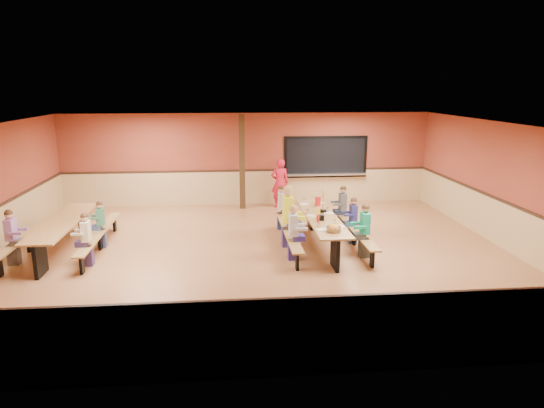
{
  "coord_description": "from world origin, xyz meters",
  "views": [
    {
      "loc": [
        -0.66,
        -10.8,
        3.86
      ],
      "look_at": [
        0.36,
        0.2,
        1.15
      ],
      "focal_mm": 32.0,
      "sensor_mm": 36.0,
      "label": 1
    }
  ],
  "objects": [
    {
      "name": "napkin_dispenser",
      "position": [
        1.54,
        0.14,
        0.8
      ],
      "size": [
        0.1,
        0.14,
        0.13
      ],
      "primitive_type": "cube",
      "color": "black",
      "rests_on": "cafeteria_table_main"
    },
    {
      "name": "cafeteria_table_second",
      "position": [
        -4.58,
        0.65,
        0.53
      ],
      "size": [
        1.91,
        3.7,
        0.74
      ],
      "color": "olive",
      "rests_on": "ground"
    },
    {
      "name": "cafeteria_table_main",
      "position": [
        1.61,
        0.46,
        0.53
      ],
      "size": [
        1.91,
        3.7,
        0.74
      ],
      "color": "olive",
      "rests_on": "ground"
    },
    {
      "name": "seated_adult_yellow",
      "position": [
        0.78,
        0.51,
        0.75
      ],
      "size": [
        0.51,
        0.42,
        1.49
      ],
      "primitive_type": null,
      "color": "yellow",
      "rests_on": "ground"
    },
    {
      "name": "chip_bowl",
      "position": [
        1.63,
        -0.81,
        0.81
      ],
      "size": [
        0.32,
        0.32,
        0.15
      ],
      "primitive_type": null,
      "color": "orange",
      "rests_on": "cafeteria_table_main"
    },
    {
      "name": "seated_child_navy_right",
      "position": [
        2.43,
        0.6,
        0.57
      ],
      "size": [
        0.34,
        0.28,
        1.15
      ],
      "primitive_type": null,
      "color": "navy",
      "rests_on": "ground"
    },
    {
      "name": "seated_child_char_right",
      "position": [
        2.43,
        1.74,
        0.61
      ],
      "size": [
        0.37,
        0.3,
        1.21
      ],
      "primitive_type": null,
      "color": "#484D50",
      "rests_on": "ground"
    },
    {
      "name": "seated_child_purple_sec",
      "position": [
        -5.41,
        -0.19,
        0.61
      ],
      "size": [
        0.38,
        0.31,
        1.23
      ],
      "primitive_type": null,
      "color": "#91619D",
      "rests_on": "ground"
    },
    {
      "name": "place_settings",
      "position": [
        1.61,
        0.46,
        0.8
      ],
      "size": [
        0.65,
        3.3,
        0.11
      ],
      "primitive_type": null,
      "color": "beige",
      "rests_on": "cafeteria_table_main"
    },
    {
      "name": "punch_pitcher",
      "position": [
        1.72,
        1.61,
        0.85
      ],
      "size": [
        0.16,
        0.16,
        0.22
      ],
      "primitive_type": "cylinder",
      "color": "red",
      "rests_on": "cafeteria_table_main"
    },
    {
      "name": "seated_child_teal_right",
      "position": [
        2.43,
        -0.44,
        0.62
      ],
      "size": [
        0.39,
        0.32,
        1.24
      ],
      "primitive_type": null,
      "color": "#179C75",
      "rests_on": "ground"
    },
    {
      "name": "standing_woman",
      "position": [
        1.01,
        4.45,
        0.8
      ],
      "size": [
        0.6,
        0.41,
        1.59
      ],
      "primitive_type": "imported",
      "rotation": [
        0.0,
        0.0,
        3.19
      ],
      "color": "red",
      "rests_on": "ground"
    },
    {
      "name": "condiment_mustard",
      "position": [
        1.54,
        0.49,
        0.82
      ],
      "size": [
        0.06,
        0.06,
        0.17
      ],
      "primitive_type": "cylinder",
      "color": "yellow",
      "rests_on": "cafeteria_table_main"
    },
    {
      "name": "structural_post",
      "position": [
        -0.2,
        4.4,
        1.5
      ],
      "size": [
        0.18,
        0.18,
        3.0
      ],
      "primitive_type": "cube",
      "color": "#2F1F0F",
      "rests_on": "ground"
    },
    {
      "name": "table_paddle",
      "position": [
        1.72,
        0.89,
        0.88
      ],
      "size": [
        0.16,
        0.16,
        0.56
      ],
      "color": "black",
      "rests_on": "cafeteria_table_main"
    },
    {
      "name": "seated_child_green_sec",
      "position": [
        -3.76,
        0.85,
        0.57
      ],
      "size": [
        0.33,
        0.27,
        1.13
      ],
      "primitive_type": null,
      "color": "#377257",
      "rests_on": "ground"
    },
    {
      "name": "seated_child_tan_sec",
      "position": [
        -3.76,
        -0.4,
        0.59
      ],
      "size": [
        0.35,
        0.29,
        1.18
      ],
      "primitive_type": null,
      "color": "beige",
      "rests_on": "ground"
    },
    {
      "name": "room_envelope",
      "position": [
        0.0,
        0.0,
        0.69
      ],
      "size": [
        12.04,
        10.04,
        3.02
      ],
      "color": "brown",
      "rests_on": "ground"
    },
    {
      "name": "seated_child_grey_left",
      "position": [
        0.78,
        1.97,
        0.6
      ],
      "size": [
        0.37,
        0.3,
        1.2
      ],
      "primitive_type": null,
      "color": "#B1B1B1",
      "rests_on": "ground"
    },
    {
      "name": "ground",
      "position": [
        0.0,
        0.0,
        0.0
      ],
      "size": [
        12.0,
        12.0,
        0.0
      ],
      "primitive_type": "plane",
      "color": "brown",
      "rests_on": "ground"
    },
    {
      "name": "condiment_ketchup",
      "position": [
        1.42,
        -0.0,
        0.82
      ],
      "size": [
        0.06,
        0.06,
        0.17
      ],
      "primitive_type": "cylinder",
      "color": "#B2140F",
      "rests_on": "cafeteria_table_main"
    },
    {
      "name": "seated_child_white_left",
      "position": [
        0.78,
        -0.44,
        0.63
      ],
      "size": [
        0.39,
        0.32,
        1.25
      ],
      "primitive_type": null,
      "color": "silver",
      "rests_on": "ground"
    },
    {
      "name": "kitchen_pass_through",
      "position": [
        2.6,
        4.96,
        1.49
      ],
      "size": [
        2.78,
        0.28,
        1.38
      ],
      "color": "black",
      "rests_on": "ground"
    }
  ]
}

